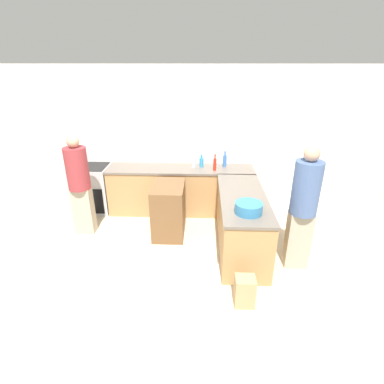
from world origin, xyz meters
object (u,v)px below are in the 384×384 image
Objects in this scene: mixing_bowl at (249,208)px; water_bottle_blue at (225,161)px; range_oven at (93,188)px; vinegar_bottle_clear at (194,162)px; person_by_range at (79,182)px; island_table at (169,210)px; dish_soap_bottle at (201,162)px; person_at_peninsula at (303,205)px; paper_bag at (245,291)px; hot_sauce_bottle at (215,164)px.

water_bottle_blue is (-0.20, 1.89, 0.05)m from mixing_bowl.
range_oven is 3.37× the size of vinegar_bottle_clear.
person_by_range reaches higher than water_bottle_blue.
range_oven is at bearing -178.75° from vinegar_bottle_clear.
dish_soap_bottle is (0.53, 0.92, 0.55)m from island_table.
paper_bag is (-0.83, -0.80, -0.77)m from person_at_peninsula.
range_oven is 2.63m from water_bottle_blue.
paper_bag is (2.54, -1.61, -0.73)m from person_by_range.
island_table is at bearing 123.79° from paper_bag.
island_table is 0.49× the size of person_at_peninsula.
island_table is 1.47m from water_bottle_blue.
paper_bag is (0.70, -2.51, -0.81)m from vinegar_bottle_clear.
island_table is 1.60m from mixing_bowl.
mixing_bowl is at bearing -38.88° from island_table.
mixing_bowl is (1.17, -0.95, 0.53)m from island_table.
vinegar_bottle_clear is (0.39, 0.88, 0.57)m from island_table.
range_oven is at bearing -177.64° from dish_soap_bottle.
range_oven is 0.53× the size of person_by_range.
island_table is 0.52× the size of person_by_range.
hot_sauce_bottle is 1.13× the size of vinegar_bottle_clear.
hot_sauce_bottle is 1.93m from person_at_peninsula.
person_at_peninsula reaches higher than water_bottle_blue.
range_oven is 3.33m from mixing_bowl.
hot_sauce_bottle reaches higher than vinegar_bottle_clear.
vinegar_bottle_clear is 0.16× the size of person_by_range.
person_at_peninsula is 4.63× the size of paper_bag.
paper_bag is (0.31, -2.35, -0.83)m from hot_sauce_bottle.
person_at_peninsula is at bearing -51.62° from dish_soap_bottle.
person_at_peninsula is at bearing -13.46° from person_by_range.
person_at_peninsula is (0.95, -1.77, -0.05)m from water_bottle_blue.
person_by_range is at bearing -154.01° from vinegar_bottle_clear.
vinegar_bottle_clear is 0.89× the size of water_bottle_blue.
dish_soap_bottle is at bearing 25.37° from person_by_range.
person_at_peninsula reaches higher than dish_soap_bottle.
paper_bag is (-0.08, -0.69, -0.78)m from mixing_bowl.
hot_sauce_bottle is 1.01× the size of water_bottle_blue.
range_oven is 3.92m from person_at_peninsula.
person_by_range reaches higher than range_oven.
range_oven is at bearing 154.69° from person_at_peninsula.
person_at_peninsula is (3.37, -0.81, 0.04)m from person_by_range.
person_at_peninsula reaches higher than range_oven.
dish_soap_bottle is 0.14× the size of person_by_range.
range_oven is 2.51× the size of mixing_bowl.
person_at_peninsula is at bearing -25.31° from range_oven.
vinegar_bottle_clear is (-0.78, 1.82, 0.04)m from mixing_bowl.
range_oven is 3.82× the size of dish_soap_bottle.
water_bottle_blue is 2.70m from paper_bag.
hot_sauce_bottle is 0.32m from dish_soap_bottle.
mixing_bowl is at bearing -71.09° from dish_soap_bottle.
paper_bag is (2.68, -2.46, -0.26)m from range_oven.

